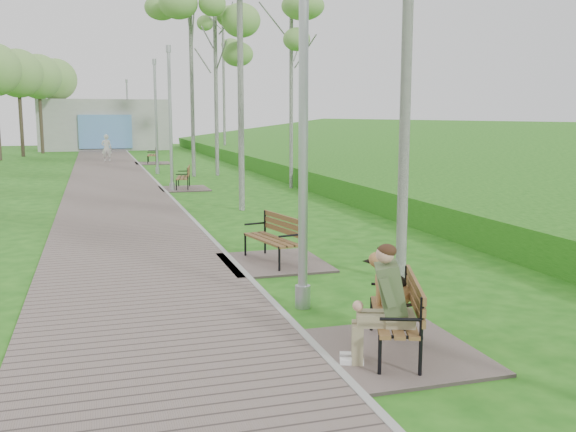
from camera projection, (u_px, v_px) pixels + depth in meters
name	position (u px, v px, depth m)	size (l,w,h in m)	color
walkway	(114.00, 188.00, 24.38)	(3.50, 67.00, 0.04)	#74645E
kerb	(161.00, 186.00, 24.88)	(0.10, 67.00, 0.05)	#999993
embankment	(454.00, 182.00, 26.90)	(14.00, 70.00, 1.60)	#479826
building_north	(105.00, 125.00, 52.02)	(10.00, 5.20, 4.00)	#9E9E99
bench_main	(392.00, 319.00, 7.35)	(1.82, 2.02, 1.59)	#74645E
bench_second	(272.00, 253.00, 11.98)	(1.84, 2.05, 1.13)	#74645E
bench_third	(183.00, 184.00, 24.06)	(1.77, 1.97, 1.09)	#74645E
bench_far	(152.00, 160.00, 36.88)	(1.98, 2.20, 1.21)	#74645E
lamp_post_near	(303.00, 120.00, 8.84)	(0.22, 0.22, 5.76)	#A2A5AA
lamp_post_second	(170.00, 124.00, 23.10)	(0.20, 0.20, 5.21)	#A2A5AA
lamp_post_third	(156.00, 121.00, 30.03)	(0.21, 0.21, 5.33)	#A2A5AA
lamp_post_far	(128.00, 117.00, 50.97)	(0.22, 0.22, 5.56)	#A2A5AA
pedestrian_near	(107.00, 148.00, 38.05)	(0.60, 0.39, 1.64)	white
pedestrian_far	(111.00, 139.00, 50.36)	(0.88, 0.68, 1.81)	gray
birch_far_a	(291.00, 14.00, 23.50)	(2.30, 2.30, 8.16)	silver
birch_far_b	(215.00, 28.00, 28.61)	(2.63, 2.63, 8.42)	silver
birch_far_c	(223.00, 15.00, 40.17)	(2.68, 2.68, 11.40)	silver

